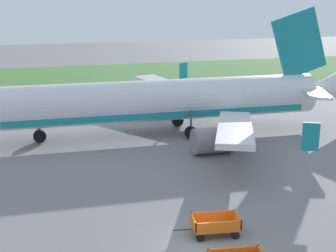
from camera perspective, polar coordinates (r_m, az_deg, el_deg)
ground_plane at (r=25.97m, az=3.53°, el=-13.60°), size 220.00×220.00×0.00m
grass_strip at (r=76.24m, az=-9.70°, el=5.46°), size 220.00×28.00×0.06m
airplane at (r=44.74m, az=0.07°, el=2.93°), size 37.56×30.29×11.34m
baggage_cart_second_in_row at (r=26.73m, az=5.50°, el=-11.30°), size 3.61×1.70×1.07m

